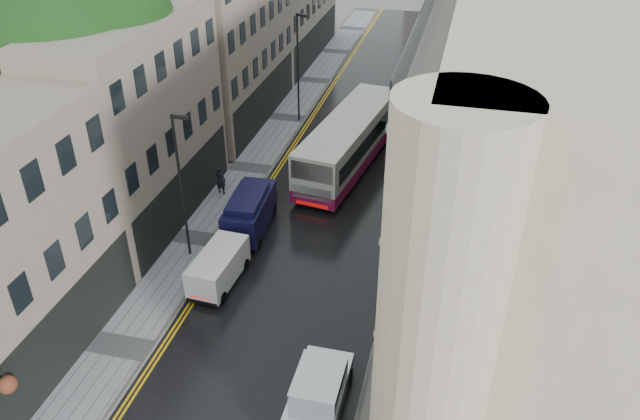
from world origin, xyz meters
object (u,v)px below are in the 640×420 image
at_px(white_lorry, 400,98).
at_px(lamp_post_near, 181,189).
at_px(tree_near, 70,101).
at_px(cream_bus, 309,162).
at_px(tree_far, 185,42).
at_px(pedestrian, 221,180).
at_px(lamp_post_far, 298,69).
at_px(navy_van, 225,226).
at_px(silver_hatchback, 284,420).
at_px(white_van, 191,281).

bearing_deg(white_lorry, lamp_post_near, -101.33).
bearing_deg(lamp_post_near, tree_near, 161.77).
height_order(tree_near, cream_bus, tree_near).
distance_m(tree_far, lamp_post_near, 16.63).
distance_m(pedestrian, lamp_post_far, 12.10).
height_order(cream_bus, white_lorry, white_lorry).
bearing_deg(lamp_post_far, lamp_post_near, -69.69).
bearing_deg(lamp_post_far, navy_van, -64.74).
bearing_deg(white_lorry, silver_hatchback, -78.55).
height_order(white_lorry, lamp_post_far, lamp_post_far).
distance_m(tree_near, silver_hatchback, 19.69).
relative_size(navy_van, pedestrian, 2.61).
distance_m(navy_van, lamp_post_near, 3.37).
distance_m(white_lorry, silver_hatchback, 28.49).
height_order(silver_hatchback, white_van, white_van).
xyz_separation_m(navy_van, lamp_post_far, (-0.62, 16.46, 2.81)).
bearing_deg(lamp_post_near, tree_far, 112.60).
distance_m(pedestrian, lamp_post_near, 6.85).
bearing_deg(tree_near, lamp_post_near, -17.92).
relative_size(tree_near, lamp_post_near, 1.82).
bearing_deg(navy_van, white_van, -93.62).
relative_size(tree_near, cream_bus, 1.13).
bearing_deg(silver_hatchback, white_van, 134.72).
height_order(white_van, lamp_post_near, lamp_post_near).
xyz_separation_m(white_lorry, pedestrian, (-8.84, -12.80, -1.02)).
xyz_separation_m(white_lorry, lamp_post_near, (-8.14, -18.96, 1.90)).
distance_m(tree_near, white_van, 11.45).
bearing_deg(navy_van, lamp_post_near, -142.07).
distance_m(cream_bus, lamp_post_far, 10.20).
distance_m(tree_near, white_lorry, 22.95).
relative_size(white_van, pedestrian, 2.14).
distance_m(tree_near, lamp_post_far, 17.59).
height_order(white_lorry, lamp_post_near, lamp_post_near).
xyz_separation_m(cream_bus, pedestrian, (-4.85, -2.24, -0.68)).
bearing_deg(lamp_post_near, pedestrian, 96.17).
relative_size(white_lorry, white_van, 2.00).
bearing_deg(white_van, cream_bus, 80.30).
relative_size(tree_near, tree_far, 1.11).
height_order(white_lorry, white_van, white_lorry).
bearing_deg(lamp_post_near, silver_hatchback, -50.55).
bearing_deg(lamp_post_far, white_lorry, 32.31).
bearing_deg(tree_near, white_van, -32.40).
height_order(tree_far, cream_bus, tree_far).
relative_size(tree_near, white_lorry, 1.81).
xyz_separation_m(tree_near, lamp_post_near, (6.71, -2.17, -3.01)).
distance_m(navy_van, lamp_post_far, 16.71).
relative_size(pedestrian, lamp_post_far, 0.23).
bearing_deg(white_van, lamp_post_near, 119.52).
height_order(tree_near, white_lorry, tree_near).
distance_m(tree_far, silver_hatchback, 29.04).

